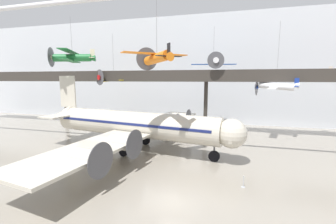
{
  "coord_description": "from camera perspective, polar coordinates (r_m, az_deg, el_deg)",
  "views": [
    {
      "loc": [
        3.98,
        -16.08,
        9.57
      ],
      "look_at": [
        -2.91,
        9.44,
        5.67
      ],
      "focal_mm": 24.0,
      "sensor_mm": 36.0,
      "label": 1
    }
  ],
  "objects": [
    {
      "name": "suspended_plane_white_twin",
      "position": [
        39.4,
        25.74,
        5.92
      ],
      "size": [
        6.5,
        7.76,
        11.41
      ],
      "rotation": [
        0.0,
        0.0,
        2.87
      ],
      "color": "silver"
    },
    {
      "name": "suspended_plane_blue_trainer",
      "position": [
        40.76,
        11.44,
        12.15
      ],
      "size": [
        7.73,
        6.39,
        7.27
      ],
      "rotation": [
        0.0,
        0.0,
        4.92
      ],
      "color": "#1E4CAD"
    },
    {
      "name": "ground_plane",
      "position": [
        19.14,
        1.12,
        -21.62
      ],
      "size": [
        260.0,
        260.0,
        0.0
      ],
      "primitive_type": "plane",
      "color": "gray"
    },
    {
      "name": "suspended_plane_green_biplane",
      "position": [
        37.07,
        -23.15,
        12.61
      ],
      "size": [
        6.81,
        7.8,
        7.19
      ],
      "rotation": [
        0.0,
        0.0,
        3.56
      ],
      "color": "#1E6B33"
    },
    {
      "name": "mezzanine_walkway",
      "position": [
        40.4,
        9.55,
        8.03
      ],
      "size": [
        110.0,
        3.2,
        11.1
      ],
      "color": "#38332D",
      "rests_on": "ground"
    },
    {
      "name": "airliner_silver_main",
      "position": [
        30.64,
        -8.97,
        -3.13
      ],
      "size": [
        29.76,
        34.13,
        10.04
      ],
      "rotation": [
        0.0,
        0.0,
        -0.16
      ],
      "color": "beige",
      "rests_on": "ground"
    },
    {
      "name": "suspended_plane_orange_highwing",
      "position": [
        24.47,
        -2.87,
        13.61
      ],
      "size": [
        6.27,
        6.22,
        7.89
      ],
      "rotation": [
        0.0,
        0.0,
        2.32
      ],
      "color": "orange"
    },
    {
      "name": "hangar_back_wall",
      "position": [
        50.74,
        10.78,
        10.42
      ],
      "size": [
        140.0,
        3.0,
        22.99
      ],
      "color": "silver",
      "rests_on": "ground"
    },
    {
      "name": "suspended_plane_yellow_lowwing",
      "position": [
        46.82,
        -13.59,
        8.29
      ],
      "size": [
        7.96,
        7.13,
        9.97
      ],
      "rotation": [
        0.0,
        0.0,
        4.2
      ],
      "color": "yellow"
    },
    {
      "name": "stanchion_barrier",
      "position": [
        22.03,
        18.58,
        -16.89
      ],
      "size": [
        0.36,
        0.36,
        1.08
      ],
      "color": "#B2B5BA",
      "rests_on": "ground"
    }
  ]
}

